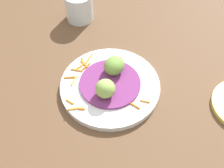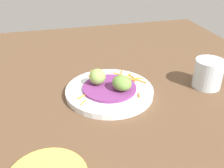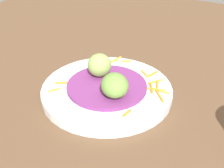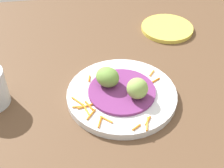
{
  "view_description": "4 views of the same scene",
  "coord_description": "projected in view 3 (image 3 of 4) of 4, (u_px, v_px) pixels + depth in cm",
  "views": [
    {
      "loc": [
        -37.12,
        10.33,
        54.17
      ],
      "look_at": [
        -2.67,
        -5.46,
        5.32
      ],
      "focal_mm": 44.09,
      "sensor_mm": 36.0,
      "label": 1
    },
    {
      "loc": [
        -15.28,
        -62.7,
        38.61
      ],
      "look_at": [
        -1.07,
        -7.58,
        6.09
      ],
      "focal_mm": 41.33,
      "sensor_mm": 36.0,
      "label": 2
    },
    {
      "loc": [
        21.52,
        -48.54,
        35.38
      ],
      "look_at": [
        0.57,
        -7.16,
        5.79
      ],
      "focal_mm": 52.28,
      "sensor_mm": 36.0,
      "label": 3
    },
    {
      "loc": [
        8.35,
        43.02,
        49.17
      ],
      "look_at": [
        0.7,
        -6.55,
        5.33
      ],
      "focal_mm": 51.05,
      "sensor_mm": 36.0,
      "label": 4
    }
  ],
  "objects": [
    {
      "name": "main_plate",
      "position": [
        107.0,
        91.0,
        0.59
      ],
      "size": [
        23.36,
        23.36,
        1.57
      ],
      "primitive_type": "cylinder",
      "color": "silver",
      "rests_on": "table_surface"
    },
    {
      "name": "cabbage_bed",
      "position": [
        107.0,
        86.0,
        0.58
      ],
      "size": [
        14.26,
        14.26,
        0.65
      ],
      "primitive_type": "cylinder",
      "color": "#702D6B",
      "rests_on": "main_plate"
    },
    {
      "name": "guac_scoop_center",
      "position": [
        99.0,
        65.0,
        0.59
      ],
      "size": [
        4.57,
        4.63,
        4.27
      ],
      "primitive_type": "ellipsoid",
      "rotation": [
        0.0,
        0.0,
        3.19
      ],
      "color": "#84A851",
      "rests_on": "cabbage_bed"
    },
    {
      "name": "guac_scoop_left",
      "position": [
        115.0,
        85.0,
        0.54
      ],
      "size": [
        6.8,
        6.96,
        3.97
      ],
      "primitive_type": "ellipsoid",
      "rotation": [
        0.0,
        0.0,
        3.75
      ],
      "color": "olive",
      "rests_on": "cabbage_bed"
    },
    {
      "name": "carrot_garnish",
      "position": [
        132.0,
        81.0,
        0.6
      ],
      "size": [
        19.8,
        17.65,
        0.4
      ],
      "color": "orange",
      "rests_on": "main_plate"
    },
    {
      "name": "table_surface",
      "position": [
        126.0,
        86.0,
        0.63
      ],
      "size": [
        110.0,
        110.0,
        2.0
      ],
      "primitive_type": "cube",
      "color": "brown",
      "rests_on": "ground"
    }
  ]
}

